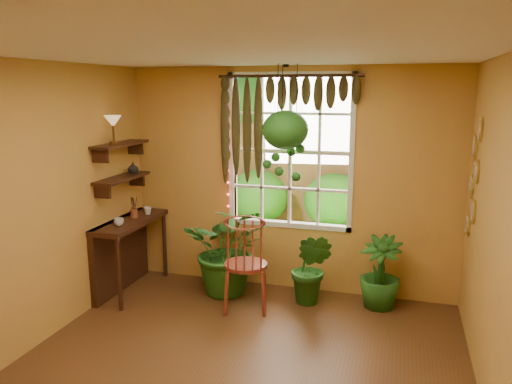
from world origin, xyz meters
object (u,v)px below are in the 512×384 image
Objects in this scene: windsor_chair at (246,277)px; potted_plant_left at (229,249)px; counter_ledge at (124,246)px; hanging_basket at (285,134)px; potted_plant_mid at (311,268)px.

windsor_chair reaches higher than potted_plant_left.
windsor_chair is at bearing -49.26° from potted_plant_left.
counter_ledge is 1.61m from windsor_chair.
hanging_basket is at bearing 5.38° from potted_plant_left.
counter_ledge is 0.92× the size of windsor_chair.
potted_plant_left reaches higher than counter_ledge.
windsor_chair is (1.60, -0.12, -0.18)m from counter_ledge.
windsor_chair reaches higher than potted_plant_mid.
counter_ledge reaches higher than potted_plant_mid.
hanging_basket reaches higher than potted_plant_mid.
counter_ledge is at bearing 161.65° from windsor_chair.
potted_plant_left reaches higher than potted_plant_mid.
potted_plant_mid is at bearing -1.72° from potted_plant_left.
windsor_chair is 1.65m from hanging_basket.
hanging_basket reaches higher than counter_ledge.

